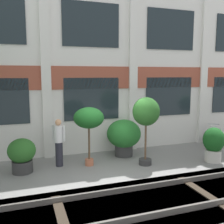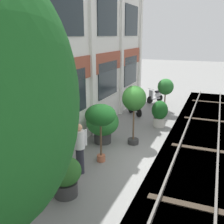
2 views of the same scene
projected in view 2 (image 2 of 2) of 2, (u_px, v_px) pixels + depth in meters
ground_plane at (131, 160)px, 9.51m from camera, size 80.00×80.00×0.00m
apartment_facade at (62, 41)px, 9.29m from camera, size 18.17×0.64×8.31m
rail_tracks at (193, 175)px, 8.75m from camera, size 25.81×2.80×0.43m
potted_plant_tall_urn at (166, 88)px, 14.54m from camera, size 0.88×0.88×2.04m
potted_plant_low_pan at (134, 100)px, 10.39m from camera, size 0.96×0.96×2.44m
potted_plant_terracotta_small at (101, 116)px, 8.93m from camera, size 1.07×1.07×2.10m
potted_plant_ribbed_drum at (160, 113)px, 12.77m from camera, size 0.79×0.79×1.30m
potted_plant_stone_basin at (65, 175)px, 7.23m from camera, size 0.91×0.91×1.15m
potted_plant_fluted_column at (103, 123)px, 10.81m from camera, size 1.35×1.35×1.46m
scooter_near_curb at (156, 96)px, 17.46m from camera, size 1.21×0.84×0.98m
scooter_second_parked at (135, 108)px, 14.66m from camera, size 0.99×1.08×0.98m
resident_by_doorway at (80, 147)px, 8.34m from camera, size 0.43×0.36×1.69m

